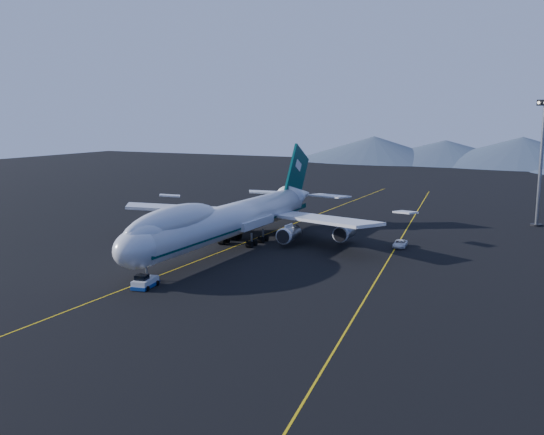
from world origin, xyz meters
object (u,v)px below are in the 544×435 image
at_px(boeing_747, 230,219).
at_px(service_van, 400,244).
at_px(pushback_tug, 145,283).
at_px(floodlight_mast, 541,163).

height_order(boeing_747, service_van, boeing_747).
height_order(boeing_747, pushback_tug, boeing_747).
bearing_deg(boeing_747, floodlight_mast, 45.25).
bearing_deg(service_van, floodlight_mast, 52.58).
relative_size(boeing_747, service_van, 13.68).
bearing_deg(floodlight_mast, pushback_tug, -121.32).
bearing_deg(boeing_747, service_van, 27.58).
distance_m(pushback_tug, service_van, 53.28).
bearing_deg(floodlight_mast, service_van, -121.36).
distance_m(boeing_747, service_van, 34.22).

